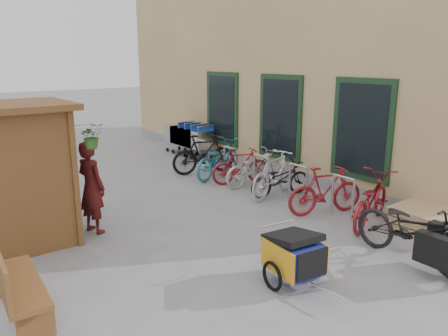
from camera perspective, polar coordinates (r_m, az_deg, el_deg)
ground at (r=7.50m, az=3.97°, el=-10.26°), size 80.00×80.00×0.00m
building at (r=14.63m, az=12.09°, el=15.40°), size 6.07×13.00×7.00m
bike_rack at (r=10.47m, az=4.86°, el=-0.16°), size 0.05×5.35×0.86m
pallet_stack at (r=8.88m, az=25.12°, el=-6.21°), size 1.00×1.20×0.40m
bench at (r=5.98m, az=-25.89°, el=-13.15°), size 0.55×1.55×0.97m
shopping_carts at (r=14.23m, az=-4.74°, el=4.19°), size 0.62×2.09×1.11m
child_trailer at (r=6.28m, az=9.16°, el=-11.01°), size 0.84×1.37×0.79m
cargo_bike at (r=7.35m, az=23.70°, el=-7.58°), size 0.79×2.04×1.06m
person_kiosk at (r=8.18m, az=-16.92°, el=-2.40°), size 0.57×0.71×1.70m
bike_0 at (r=8.73m, az=18.60°, el=-3.93°), size 2.01×1.22×0.99m
bike_1 at (r=9.07m, az=13.10°, el=-2.88°), size 1.72×0.98×0.99m
bike_2 at (r=10.09m, az=7.36°, el=-1.40°), size 1.63×0.82×0.82m
bike_3 at (r=10.02m, az=6.54°, el=-0.78°), size 1.83×0.92×1.06m
bike_4 at (r=10.85m, az=4.00°, el=0.03°), size 1.75×0.69×0.91m
bike_5 at (r=11.00m, az=2.21°, el=0.28°), size 1.59×0.88×0.92m
bike_6 at (r=11.59m, az=-0.77°, el=1.23°), size 2.03×1.28×1.01m
bike_7 at (r=11.98m, az=-2.66°, el=1.84°), size 1.88×0.91×1.09m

